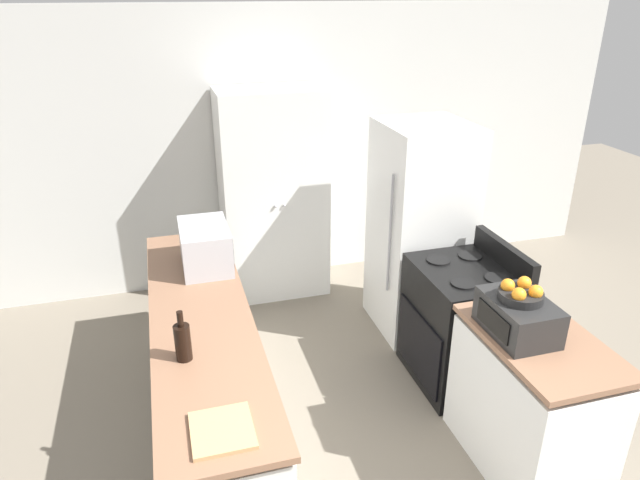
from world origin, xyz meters
name	(u,v)px	position (x,y,z in m)	size (l,w,h in m)	color
wall_back	(273,150)	(0.00, 3.54, 1.30)	(7.00, 0.06, 2.60)	silver
counter_left	(207,378)	(-0.91, 1.37, 0.44)	(0.60, 2.55, 0.91)	silver
counter_right	(530,405)	(0.91, 0.58, 0.44)	(0.60, 0.96, 0.91)	silver
pantry_cabinet	(273,195)	(-0.08, 3.21, 0.96)	(0.94, 0.58, 1.93)	silver
stove	(460,324)	(0.93, 1.46, 0.46)	(0.66, 0.76, 1.07)	black
refrigerator	(420,230)	(0.95, 2.25, 0.88)	(0.70, 0.74, 1.77)	white
microwave	(205,246)	(-0.81, 2.03, 1.06)	(0.34, 0.51, 0.30)	#B2B2B7
wine_bottle	(183,341)	(-1.04, 0.94, 1.02)	(0.09, 0.09, 0.29)	black
toaster_oven	(518,317)	(0.80, 0.67, 1.02)	(0.32, 0.44, 0.22)	black
fruit_bowl	(521,293)	(0.80, 0.68, 1.17)	(0.25, 0.25, 0.11)	black
cutting_board	(222,430)	(-0.91, 0.34, 0.92)	(0.28, 0.30, 0.02)	tan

